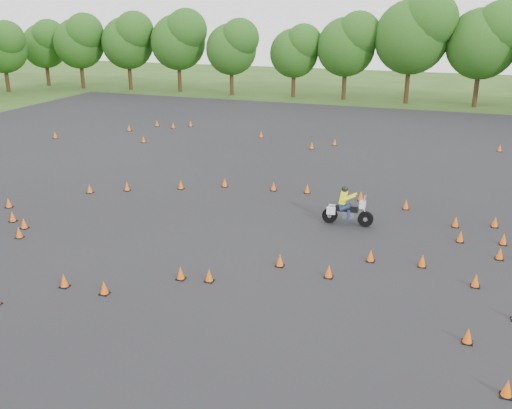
{
  "coord_description": "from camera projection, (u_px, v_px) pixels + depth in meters",
  "views": [
    {
      "loc": [
        7.38,
        -17.06,
        8.99
      ],
      "look_at": [
        0.0,
        4.0,
        1.2
      ],
      "focal_mm": 40.0,
      "sensor_mm": 36.0,
      "label": 1
    }
  ],
  "objects": [
    {
      "name": "rider_yellow",
      "position": [
        348.0,
        206.0,
        24.49
      ],
      "size": [
        2.23,
        0.76,
        1.71
      ],
      "primitive_type": null,
      "rotation": [
        0.0,
        0.0,
        0.04
      ],
      "color": "#F2FF16",
      "rests_on": "ground"
    },
    {
      "name": "treeline",
      "position": [
        427.0,
        60.0,
        48.58
      ],
      "size": [
        87.24,
        32.46,
        10.82
      ],
      "color": "#244F16",
      "rests_on": "ground"
    },
    {
      "name": "ground",
      "position": [
        219.0,
        271.0,
        20.47
      ],
      "size": [
        140.0,
        140.0,
        0.0
      ],
      "primitive_type": "plane",
      "color": "#2D5119",
      "rests_on": "ground"
    },
    {
      "name": "traffic_cones",
      "position": [
        273.0,
        217.0,
        25.06
      ],
      "size": [
        36.4,
        33.48,
        0.45
      ],
      "color": "#FF600A",
      "rests_on": "asphalt_pad"
    },
    {
      "name": "asphalt_pad",
      "position": [
        271.0,
        216.0,
        25.81
      ],
      "size": [
        62.0,
        62.0,
        0.0
      ],
      "primitive_type": "plane",
      "color": "black",
      "rests_on": "ground"
    }
  ]
}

